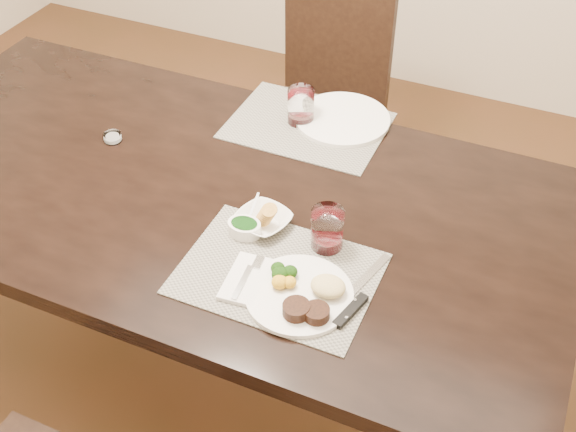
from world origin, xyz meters
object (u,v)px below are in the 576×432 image
at_px(steak_knife, 355,301).
at_px(far_plate, 343,119).
at_px(chair_far, 326,96).
at_px(wine_glass_near, 327,231).
at_px(cracker_bowl, 263,220).
at_px(dinner_plate, 303,294).

height_order(steak_knife, far_plate, steak_knife).
xyz_separation_m(chair_far, wine_glass_near, (0.39, -1.01, 0.30)).
bearing_deg(chair_far, steak_knife, -65.90).
height_order(cracker_bowl, far_plate, cracker_bowl).
xyz_separation_m(dinner_plate, far_plate, (-0.17, 0.71, -0.01)).
bearing_deg(dinner_plate, wine_glass_near, 111.00).
bearing_deg(cracker_bowl, chair_far, 102.09).
relative_size(dinner_plate, far_plate, 0.87).
relative_size(chair_far, dinner_plate, 3.59).
bearing_deg(far_plate, chair_far, 115.85).
relative_size(dinner_plate, cracker_bowl, 1.52).
bearing_deg(dinner_plate, far_plate, 119.54).
bearing_deg(far_plate, dinner_plate, -76.44).
bearing_deg(chair_far, cracker_bowl, -77.91).
xyz_separation_m(chair_far, dinner_plate, (0.41, -1.20, 0.26)).
bearing_deg(cracker_bowl, wine_glass_near, -0.51).
relative_size(steak_knife, cracker_bowl, 1.62).
height_order(chair_far, cracker_bowl, chair_far).
bearing_deg(dinner_plate, cracker_bowl, 151.39).
height_order(dinner_plate, cracker_bowl, cracker_bowl).
bearing_deg(wine_glass_near, steak_knife, -49.38).
distance_m(chair_far, steak_knife, 1.30).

